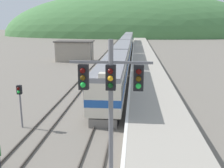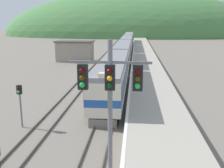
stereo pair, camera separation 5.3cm
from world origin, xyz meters
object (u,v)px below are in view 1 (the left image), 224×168
object	(u,v)px
express_train_lead_car	(113,75)
carriage_second	(123,53)
signal_post_siding	(20,97)
carriage_third	(126,43)
carriage_fourth	(129,38)
signal_mast_main	(111,100)

from	to	relation	value
express_train_lead_car	carriage_second	size ratio (longest dim) A/B	0.98
express_train_lead_car	signal_post_siding	distance (m)	12.53
carriage_third	carriage_fourth	distance (m)	22.47
carriage_third	signal_post_siding	size ratio (longest dim) A/B	6.05
signal_mast_main	carriage_second	bearing A→B (deg)	92.07
carriage_third	signal_mast_main	size ratio (longest dim) A/B	2.79
signal_mast_main	signal_post_siding	world-z (taller)	signal_mast_main
carriage_second	express_train_lead_car	bearing A→B (deg)	-90.00
carriage_second	carriage_fourth	bearing A→B (deg)	90.00
carriage_second	signal_post_siding	size ratio (longest dim) A/B	6.05
express_train_lead_car	carriage_fourth	world-z (taller)	express_train_lead_car
carriage_third	express_train_lead_car	bearing A→B (deg)	-90.00
signal_post_siding	signal_mast_main	bearing A→B (deg)	-48.22
signal_post_siding	carriage_second	bearing A→B (deg)	78.83
express_train_lead_car	carriage_second	bearing A→B (deg)	90.00
signal_mast_main	carriage_third	bearing A→B (deg)	91.35
express_train_lead_car	signal_post_siding	size ratio (longest dim) A/B	5.95
signal_mast_main	express_train_lead_car	bearing A→B (deg)	94.42
carriage_fourth	signal_mast_main	world-z (taller)	signal_mast_main
express_train_lead_car	carriage_second	xyz separation A→B (m)	(0.00, 22.54, -0.01)
carriage_second	carriage_fourth	size ratio (longest dim) A/B	1.00
carriage_second	carriage_third	distance (m)	22.47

